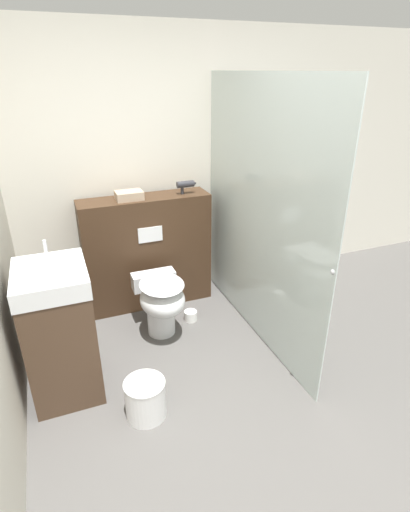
# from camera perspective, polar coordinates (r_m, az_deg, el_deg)

# --- Properties ---
(ground_plane) EXTENTS (12.00, 12.00, 0.00)m
(ground_plane) POSITION_cam_1_polar(r_m,az_deg,el_deg) (2.80, 6.71, -24.01)
(ground_plane) COLOR #565451
(wall_back) EXTENTS (8.00, 0.06, 2.50)m
(wall_back) POSITION_cam_1_polar(r_m,az_deg,el_deg) (3.87, -7.02, 12.02)
(wall_back) COLOR silver
(wall_back) RESTS_ON ground_plane
(partition_panel) EXTENTS (1.19, 0.32, 1.08)m
(partition_panel) POSITION_cam_1_polar(r_m,az_deg,el_deg) (3.83, -8.20, 0.59)
(partition_panel) COLOR #3D2819
(partition_panel) RESTS_ON ground_plane
(shower_glass) EXTENTS (0.04, 1.96, 2.11)m
(shower_glass) POSITION_cam_1_polar(r_m,az_deg,el_deg) (3.22, 7.59, 5.63)
(shower_glass) COLOR silver
(shower_glass) RESTS_ON ground_plane
(toilet) EXTENTS (0.38, 0.57, 0.53)m
(toilet) POSITION_cam_1_polar(r_m,az_deg,el_deg) (3.42, -6.30, -6.36)
(toilet) COLOR white
(toilet) RESTS_ON ground_plane
(sink_vanity) EXTENTS (0.45, 0.55, 1.11)m
(sink_vanity) POSITION_cam_1_polar(r_m,az_deg,el_deg) (2.95, -20.00, -10.13)
(sink_vanity) COLOR #473323
(sink_vanity) RESTS_ON ground_plane
(hair_drier) EXTENTS (0.19, 0.06, 0.12)m
(hair_drier) POSITION_cam_1_polar(r_m,az_deg,el_deg) (3.70, -2.72, 10.16)
(hair_drier) COLOR #2D2D33
(hair_drier) RESTS_ON partition_panel
(folded_towel) EXTENTS (0.23, 0.17, 0.07)m
(folded_towel) POSITION_cam_1_polar(r_m,az_deg,el_deg) (3.59, -10.79, 8.50)
(folded_towel) COLOR tan
(folded_towel) RESTS_ON partition_panel
(spare_toilet_roll) EXTENTS (0.12, 0.12, 0.09)m
(spare_toilet_roll) POSITION_cam_1_polar(r_m,az_deg,el_deg) (3.74, -2.07, -8.50)
(spare_toilet_roll) COLOR white
(spare_toilet_roll) RESTS_ON ground_plane
(waste_bin) EXTENTS (0.27, 0.27, 0.27)m
(waste_bin) POSITION_cam_1_polar(r_m,az_deg,el_deg) (2.83, -8.50, -19.52)
(waste_bin) COLOR silver
(waste_bin) RESTS_ON ground_plane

